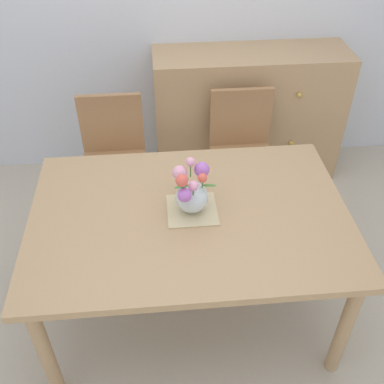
# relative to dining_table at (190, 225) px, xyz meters

# --- Properties ---
(ground_plane) EXTENTS (12.00, 12.00, 0.00)m
(ground_plane) POSITION_rel_dining_table_xyz_m (0.00, 0.00, -0.66)
(ground_plane) COLOR #B7AD99
(dining_table) EXTENTS (1.59, 1.09, 0.74)m
(dining_table) POSITION_rel_dining_table_xyz_m (0.00, 0.00, 0.00)
(dining_table) COLOR tan
(dining_table) RESTS_ON ground_plane
(chair_left) EXTENTS (0.42, 0.42, 0.90)m
(chair_left) POSITION_rel_dining_table_xyz_m (-0.44, 0.89, -0.14)
(chair_left) COLOR #9E7047
(chair_left) RESTS_ON ground_plane
(chair_right) EXTENTS (0.42, 0.42, 0.90)m
(chair_right) POSITION_rel_dining_table_xyz_m (0.44, 0.89, -0.14)
(chair_right) COLOR #9E7047
(chair_right) RESTS_ON ground_plane
(dresser) EXTENTS (1.40, 0.47, 1.00)m
(dresser) POSITION_rel_dining_table_xyz_m (0.56, 1.33, -0.16)
(dresser) COLOR tan
(dresser) RESTS_ON ground_plane
(placemat) EXTENTS (0.25, 0.25, 0.01)m
(placemat) POSITION_rel_dining_table_xyz_m (0.01, 0.02, 0.09)
(placemat) COLOR #CCB789
(placemat) RESTS_ON dining_table
(flower_vase) EXTENTS (0.21, 0.25, 0.27)m
(flower_vase) POSITION_rel_dining_table_xyz_m (0.01, 0.02, 0.20)
(flower_vase) COLOR silver
(flower_vase) RESTS_ON placemat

